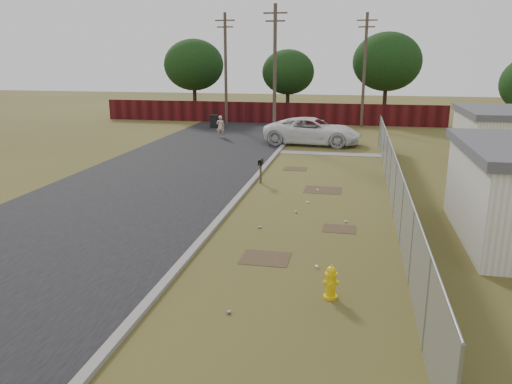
% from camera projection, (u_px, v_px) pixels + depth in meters
% --- Properties ---
extents(ground, '(120.00, 120.00, 0.00)m').
position_uv_depth(ground, '(309.00, 210.00, 18.97)').
color(ground, brown).
rests_on(ground, ground).
extents(street, '(15.10, 60.00, 0.12)m').
position_uv_depth(street, '(202.00, 161.00, 27.87)').
color(street, black).
rests_on(street, ground).
extents(chainlink_fence, '(0.10, 27.06, 2.02)m').
position_uv_depth(chainlink_fence, '(394.00, 187.00, 19.14)').
color(chainlink_fence, gray).
rests_on(chainlink_fence, ground).
extents(privacy_fence, '(30.00, 0.12, 1.80)m').
position_uv_depth(privacy_fence, '(268.00, 113.00, 43.53)').
color(privacy_fence, '#4D1013').
rests_on(privacy_fence, ground).
extents(utility_poles, '(12.60, 8.24, 9.00)m').
position_uv_depth(utility_poles, '(289.00, 69.00, 37.99)').
color(utility_poles, brown).
rests_on(utility_poles, ground).
extents(horizon_trees, '(33.32, 31.94, 7.78)m').
position_uv_depth(horizon_trees, '(350.00, 70.00, 39.89)').
color(horizon_trees, '#332317').
rests_on(horizon_trees, ground).
extents(fire_hydrant, '(0.39, 0.40, 0.85)m').
position_uv_depth(fire_hydrant, '(331.00, 283.00, 11.94)').
color(fire_hydrant, yellow).
rests_on(fire_hydrant, ground).
extents(mailbox, '(0.17, 0.49, 1.13)m').
position_uv_depth(mailbox, '(261.00, 164.00, 22.73)').
color(mailbox, brown).
rests_on(mailbox, ground).
extents(pickup_truck, '(6.53, 3.39, 1.76)m').
position_uv_depth(pickup_truck, '(313.00, 131.00, 32.95)').
color(pickup_truck, white).
rests_on(pickup_truck, ground).
extents(pedestrian, '(0.65, 0.50, 1.58)m').
position_uv_depth(pedestrian, '(220.00, 127.00, 35.68)').
color(pedestrian, beige).
rests_on(pedestrian, ground).
extents(trash_bin, '(0.76, 0.76, 1.06)m').
position_uv_depth(trash_bin, '(214.00, 121.00, 40.74)').
color(trash_bin, black).
rests_on(trash_bin, ground).
extents(scattered_litter, '(2.96, 11.28, 0.07)m').
position_uv_depth(scattered_litter, '(300.00, 226.00, 17.06)').
color(scattered_litter, white).
rests_on(scattered_litter, ground).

